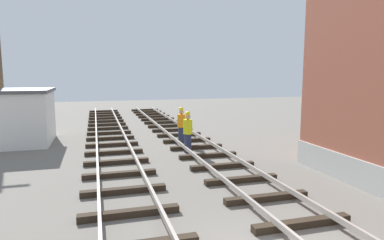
{
  "coord_description": "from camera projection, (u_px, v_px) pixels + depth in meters",
  "views": [
    {
      "loc": [
        -3.05,
        -4.69,
        3.54
      ],
      "look_at": [
        0.88,
        8.92,
        1.57
      ],
      "focal_mm": 31.5,
      "sensor_mm": 36.0,
      "label": 1
    }
  ],
  "objects": [
    {
      "name": "control_hut",
      "position": [
        21.0,
        116.0,
        16.94
      ],
      "size": [
        3.0,
        3.8,
        2.76
      ],
      "color": "silver",
      "rests_on": "ground"
    },
    {
      "name": "track_worker_foreground",
      "position": [
        188.0,
        132.0,
        15.04
      ],
      "size": [
        0.4,
        0.4,
        1.87
      ],
      "color": "#262D4C",
      "rests_on": "ground"
    },
    {
      "name": "track_worker_distant",
      "position": [
        181.0,
        126.0,
        16.92
      ],
      "size": [
        0.4,
        0.4,
        1.87
      ],
      "color": "#262D4C",
      "rests_on": "ground"
    }
  ]
}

